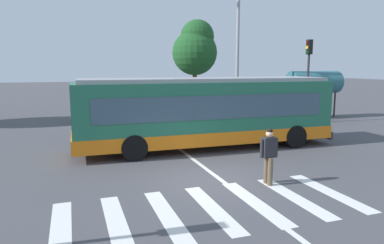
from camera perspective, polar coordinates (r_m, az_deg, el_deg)
ground_plane at (r=11.27m, az=3.11°, el=-9.35°), size 160.00×160.00×0.00m
city_transit_bus at (r=15.31m, az=2.31°, el=1.61°), size 11.32×2.77×3.06m
pedestrian_crossing_street at (r=10.86m, az=12.31°, el=-4.94°), size 0.58×0.39×1.72m
parked_car_white at (r=23.17m, az=-15.27°, el=1.73°), size 1.91×4.52×1.35m
parked_car_charcoal at (r=23.95m, az=-9.26°, el=2.15°), size 1.95×4.54×1.35m
parked_car_champagne at (r=24.16m, az=-2.57°, el=2.32°), size 1.96×4.55×1.35m
traffic_light_far_corner at (r=23.41m, az=18.26°, el=8.27°), size 0.33×0.32×5.19m
bus_stop_shelter at (r=25.98m, az=19.09°, el=5.95°), size 3.83×1.54×3.25m
twin_arm_street_lamp at (r=22.94m, az=7.42°, el=13.91°), size 4.85×0.32×9.00m
background_tree_right at (r=30.17m, az=0.57°, el=11.84°), size 3.77×3.77×7.45m
crosswalk_painted_stripes at (r=9.16m, az=3.35°, el=-13.72°), size 7.64×3.22×0.01m
lane_center_line at (r=13.16m, az=1.02°, el=-6.64°), size 0.16×24.00×0.01m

